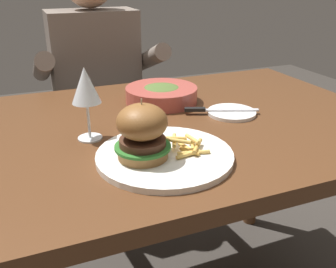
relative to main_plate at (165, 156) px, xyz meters
The scene contains 9 objects.
dining_table 0.23m from the main_plate, 80.96° to the left, with size 1.38×0.83×0.74m.
main_plate is the anchor object (origin of this frame).
burger_sandwich 0.08m from the main_plate, behind, with size 0.12×0.12×0.13m.
fries_pile 0.05m from the main_plate, ahead, with size 0.11×0.10×0.03m.
wine_glass 0.25m from the main_plate, 128.03° to the left, with size 0.07×0.07×0.18m.
bread_plate 0.34m from the main_plate, 33.56° to the left, with size 0.14×0.14×0.01m, color white.
table_knife 0.32m from the main_plate, 41.07° to the left, with size 0.21×0.09×0.01m.
soup_bowl 0.39m from the main_plate, 69.95° to the left, with size 0.23×0.23×0.05m.
diner_person 0.92m from the main_plate, 87.77° to the left, with size 0.51×0.36×1.18m.
Camera 1 is at (-0.30, -0.89, 1.12)m, focal length 40.00 mm.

